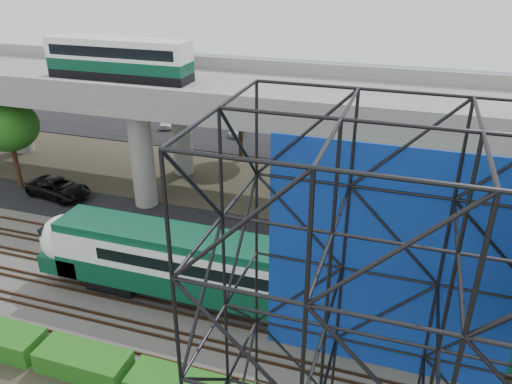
% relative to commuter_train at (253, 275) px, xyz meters
% --- Properties ---
extents(ground, '(140.00, 140.00, 0.00)m').
position_rel_commuter_train_xyz_m(ground, '(-2.56, -2.00, -2.88)').
color(ground, '#474233').
rests_on(ground, ground).
extents(ballast_bed, '(90.00, 12.00, 0.20)m').
position_rel_commuter_train_xyz_m(ballast_bed, '(-2.56, 0.00, -2.78)').
color(ballast_bed, slate).
rests_on(ballast_bed, ground).
extents(service_road, '(90.00, 5.00, 0.08)m').
position_rel_commuter_train_xyz_m(service_road, '(-2.56, 8.50, -2.84)').
color(service_road, black).
rests_on(service_road, ground).
extents(parking_lot, '(90.00, 18.00, 0.08)m').
position_rel_commuter_train_xyz_m(parking_lot, '(-2.56, 32.00, -2.84)').
color(parking_lot, black).
rests_on(parking_lot, ground).
extents(harbor_water, '(140.00, 40.00, 0.03)m').
position_rel_commuter_train_xyz_m(harbor_water, '(-2.56, 54.00, -2.87)').
color(harbor_water, slate).
rests_on(harbor_water, ground).
extents(rail_tracks, '(90.00, 9.52, 0.16)m').
position_rel_commuter_train_xyz_m(rail_tracks, '(-2.56, -0.00, -2.60)').
color(rail_tracks, '#472D1E').
rests_on(rail_tracks, ballast_bed).
extents(commuter_train, '(29.30, 3.06, 4.30)m').
position_rel_commuter_train_xyz_m(commuter_train, '(0.00, 0.00, 0.00)').
color(commuter_train, black).
rests_on(commuter_train, rail_tracks).
extents(overpass, '(80.00, 12.00, 12.40)m').
position_rel_commuter_train_xyz_m(overpass, '(-3.54, 14.00, 5.33)').
color(overpass, '#9E9B93').
rests_on(overpass, ground).
extents(scaffold_tower, '(9.36, 6.36, 15.00)m').
position_rel_commuter_train_xyz_m(scaffold_tower, '(6.97, -9.98, 4.59)').
color(scaffold_tower, black).
rests_on(scaffold_tower, ground).
extents(trees, '(40.94, 16.94, 7.69)m').
position_rel_commuter_train_xyz_m(trees, '(-7.23, 14.17, 2.69)').
color(trees, '#382314').
rests_on(trees, ground).
extents(suv, '(5.99, 3.46, 1.57)m').
position_rel_commuter_train_xyz_m(suv, '(-20.12, 9.42, -2.02)').
color(suv, black).
rests_on(suv, service_road).
extents(parked_cars, '(38.11, 9.45, 1.32)m').
position_rel_commuter_train_xyz_m(parked_cars, '(-2.33, 31.82, -2.21)').
color(parked_cars, silver).
rests_on(parked_cars, parking_lot).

